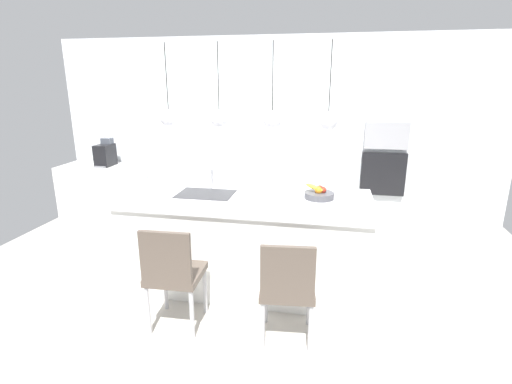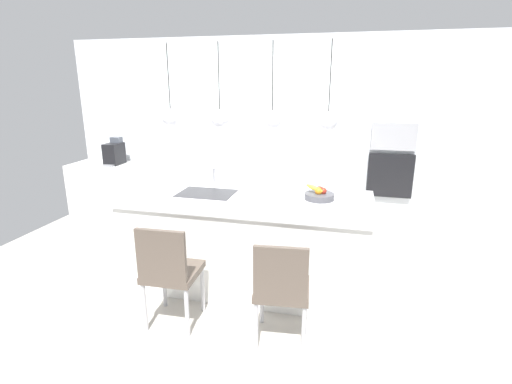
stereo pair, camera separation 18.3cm
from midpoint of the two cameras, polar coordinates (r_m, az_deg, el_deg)
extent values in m
plane|color=#BCB7AD|center=(4.15, -0.08, -13.25)|extent=(6.60, 6.60, 0.00)
cube|color=white|center=(5.28, 4.33, 8.08)|extent=(6.00, 0.10, 2.60)
cube|color=white|center=(3.95, -0.08, -7.64)|extent=(2.38, 0.94, 0.89)
cube|color=white|center=(3.79, -0.09, -1.07)|extent=(2.44, 1.00, 0.06)
cube|color=#2D2D30|center=(3.90, -6.01, -0.26)|extent=(0.56, 0.40, 0.02)
cylinder|color=silver|center=(4.08, -4.91, 2.19)|extent=(0.02, 0.02, 0.22)
cylinder|color=silver|center=(3.99, -5.31, 3.32)|extent=(0.02, 0.16, 0.02)
cylinder|color=#4C4C51|center=(3.74, 10.74, -0.63)|extent=(0.28, 0.28, 0.06)
sphere|color=#B22D1E|center=(3.72, 11.29, 0.15)|extent=(0.07, 0.07, 0.07)
sphere|color=#B22D1E|center=(3.73, 10.78, 0.21)|extent=(0.07, 0.07, 0.07)
sphere|color=#B22D1E|center=(3.72, 10.80, 0.23)|extent=(0.08, 0.08, 0.08)
sphere|color=orange|center=(3.70, 10.67, 0.14)|extent=(0.08, 0.08, 0.08)
ellipsoid|color=yellow|center=(3.71, 10.04, 0.57)|extent=(0.19, 0.11, 0.08)
cube|color=white|center=(6.02, -19.64, -0.18)|extent=(1.10, 0.60, 0.89)
cube|color=black|center=(5.84, -19.42, 5.35)|extent=(0.20, 0.28, 0.30)
cube|color=gray|center=(5.73, -20.21, 3.67)|extent=(0.16, 0.08, 0.02)
cube|color=#4C515B|center=(5.88, -19.15, 7.33)|extent=(0.14, 0.11, 0.08)
cube|color=#9E9EA3|center=(5.16, 20.71, 7.70)|extent=(0.54, 0.08, 0.34)
cube|color=black|center=(5.25, 20.17, 2.31)|extent=(0.56, 0.08, 0.56)
cube|color=brown|center=(3.40, -10.65, -11.55)|extent=(0.45, 0.46, 0.06)
cube|color=brown|center=(3.13, -12.27, -9.20)|extent=(0.41, 0.06, 0.43)
cylinder|color=#B2B2B7|center=(3.62, -6.45, -14.09)|extent=(0.04, 0.04, 0.44)
cylinder|color=#B2B2B7|center=(3.74, -12.06, -13.28)|extent=(0.04, 0.04, 0.44)
cylinder|color=#B2B2B7|center=(3.32, -8.57, -17.26)|extent=(0.04, 0.04, 0.44)
cylinder|color=#B2B2B7|center=(3.45, -14.65, -16.20)|extent=(0.04, 0.04, 0.44)
cube|color=brown|center=(3.18, 5.58, -14.13)|extent=(0.47, 0.45, 0.06)
cube|color=brown|center=(2.90, 5.52, -11.89)|extent=(0.41, 0.08, 0.42)
cylinder|color=#B2B2B7|center=(3.45, 8.82, -16.17)|extent=(0.04, 0.04, 0.41)
cylinder|color=#B2B2B7|center=(3.46, 2.45, -15.87)|extent=(0.04, 0.04, 0.41)
cylinder|color=#B2B2B7|center=(3.16, 8.83, -19.54)|extent=(0.04, 0.04, 0.41)
cylinder|color=#B2B2B7|center=(3.17, 1.76, -19.18)|extent=(0.04, 0.04, 0.41)
sphere|color=silver|center=(3.89, -11.18, 10.76)|extent=(0.17, 0.17, 0.17)
cylinder|color=black|center=(3.87, -11.50, 16.44)|extent=(0.01, 0.01, 0.60)
sphere|color=silver|center=(3.70, -3.95, 10.77)|extent=(0.17, 0.17, 0.17)
cylinder|color=black|center=(3.69, -4.07, 16.74)|extent=(0.01, 0.01, 0.60)
sphere|color=silver|center=(3.58, 3.90, 10.59)|extent=(0.17, 0.17, 0.17)
cylinder|color=black|center=(3.56, 4.02, 16.76)|extent=(0.01, 0.01, 0.60)
sphere|color=silver|center=(3.53, 12.12, 10.19)|extent=(0.17, 0.17, 0.17)
cylinder|color=black|center=(3.51, 12.50, 16.45)|extent=(0.01, 0.01, 0.60)
camera|label=1|loc=(0.09, -88.60, 0.40)|focal=27.01mm
camera|label=2|loc=(0.09, 91.40, -0.40)|focal=27.01mm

